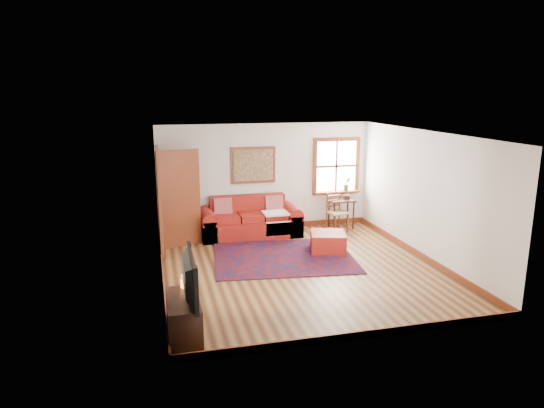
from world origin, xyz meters
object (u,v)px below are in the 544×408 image
object	(u,v)px
side_table	(341,204)
ladder_back_chair	(336,211)
media_cabinet	(184,317)
red_ottoman	(328,242)
red_leather_sofa	(250,223)

from	to	relation	value
side_table	ladder_back_chair	xyz separation A→B (m)	(-0.20, -0.19, -0.09)
side_table	media_cabinet	distance (m)	5.98
media_cabinet	side_table	bearing A→B (deg)	47.51
ladder_back_chair	media_cabinet	size ratio (longest dim) A/B	0.94
ladder_back_chair	red_ottoman	bearing A→B (deg)	-117.37
red_ottoman	ladder_back_chair	xyz separation A→B (m)	(0.71, 1.37, 0.29)
red_leather_sofa	red_ottoman	xyz separation A→B (m)	(1.32, -1.51, -0.09)
ladder_back_chair	media_cabinet	distance (m)	5.70
red_ottoman	media_cabinet	distance (m)	4.23
red_ottoman	side_table	size ratio (longest dim) A/B	0.98
side_table	ladder_back_chair	size ratio (longest dim) A/B	0.78
red_leather_sofa	side_table	bearing A→B (deg)	1.06
side_table	media_cabinet	bearing A→B (deg)	-132.49
red_ottoman	ladder_back_chair	distance (m)	1.57
red_ottoman	side_table	bearing A→B (deg)	75.08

